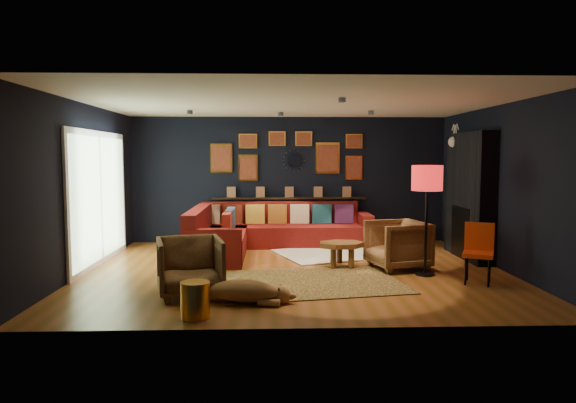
{
  "coord_description": "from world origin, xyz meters",
  "views": [
    {
      "loc": [
        -0.4,
        -7.93,
        1.78
      ],
      "look_at": [
        -0.11,
        0.3,
        1.06
      ],
      "focal_mm": 32.0,
      "sensor_mm": 36.0,
      "label": 1
    }
  ],
  "objects_px": {
    "coffee_table": "(341,247)",
    "pouf": "(217,251)",
    "floor_lamp": "(427,183)",
    "orange_chair": "(479,248)",
    "armchair_right": "(397,242)",
    "dog": "(245,287)",
    "gold_stool": "(195,300)",
    "armchair_left": "(190,264)",
    "sectional": "(259,233)"
  },
  "relations": [
    {
      "from": "sectional",
      "to": "pouf",
      "type": "xyz_separation_m",
      "value": [
        -0.69,
        -1.16,
        -0.14
      ]
    },
    {
      "from": "pouf",
      "to": "floor_lamp",
      "type": "height_order",
      "value": "floor_lamp"
    },
    {
      "from": "sectional",
      "to": "dog",
      "type": "xyz_separation_m",
      "value": [
        -0.1,
        -3.61,
        -0.12
      ]
    },
    {
      "from": "armchair_right",
      "to": "gold_stool",
      "type": "xyz_separation_m",
      "value": [
        -2.85,
        -2.39,
        -0.22
      ]
    },
    {
      "from": "pouf",
      "to": "gold_stool",
      "type": "bearing_deg",
      "value": -88.64
    },
    {
      "from": "armchair_left",
      "to": "armchair_right",
      "type": "relative_size",
      "value": 0.97
    },
    {
      "from": "pouf",
      "to": "orange_chair",
      "type": "height_order",
      "value": "orange_chair"
    },
    {
      "from": "coffee_table",
      "to": "dog",
      "type": "height_order",
      "value": "coffee_table"
    },
    {
      "from": "sectional",
      "to": "armchair_left",
      "type": "distance_m",
      "value": 3.32
    },
    {
      "from": "orange_chair",
      "to": "armchair_right",
      "type": "bearing_deg",
      "value": 160.4
    },
    {
      "from": "armchair_right",
      "to": "sectional",
      "type": "bearing_deg",
      "value": -142.29
    },
    {
      "from": "pouf",
      "to": "gold_stool",
      "type": "relative_size",
      "value": 1.21
    },
    {
      "from": "sectional",
      "to": "pouf",
      "type": "height_order",
      "value": "sectional"
    },
    {
      "from": "coffee_table",
      "to": "pouf",
      "type": "xyz_separation_m",
      "value": [
        -2.04,
        0.46,
        -0.15
      ]
    },
    {
      "from": "coffee_table",
      "to": "armchair_right",
      "type": "distance_m",
      "value": 0.89
    },
    {
      "from": "armchair_right",
      "to": "gold_stool",
      "type": "distance_m",
      "value": 3.72
    },
    {
      "from": "pouf",
      "to": "orange_chair",
      "type": "bearing_deg",
      "value": -21.82
    },
    {
      "from": "pouf",
      "to": "coffee_table",
      "type": "bearing_deg",
      "value": -12.73
    },
    {
      "from": "armchair_left",
      "to": "orange_chair",
      "type": "bearing_deg",
      "value": -6.82
    },
    {
      "from": "orange_chair",
      "to": "floor_lamp",
      "type": "xyz_separation_m",
      "value": [
        -0.61,
        0.48,
        0.9
      ]
    },
    {
      "from": "armchair_left",
      "to": "armchair_right",
      "type": "xyz_separation_m",
      "value": [
        3.05,
        1.45,
        0.01
      ]
    },
    {
      "from": "gold_stool",
      "to": "coffee_table",
      "type": "bearing_deg",
      "value": 52.12
    },
    {
      "from": "coffee_table",
      "to": "gold_stool",
      "type": "relative_size",
      "value": 2.1
    },
    {
      "from": "armchair_left",
      "to": "pouf",
      "type": "bearing_deg",
      "value": 72.15
    },
    {
      "from": "armchair_left",
      "to": "floor_lamp",
      "type": "xyz_separation_m",
      "value": [
        3.36,
        1.0,
        0.98
      ]
    },
    {
      "from": "pouf",
      "to": "floor_lamp",
      "type": "distance_m",
      "value": 3.61
    },
    {
      "from": "coffee_table",
      "to": "floor_lamp",
      "type": "bearing_deg",
      "value": -26.56
    },
    {
      "from": "armchair_left",
      "to": "dog",
      "type": "bearing_deg",
      "value": -42.62
    },
    {
      "from": "coffee_table",
      "to": "dog",
      "type": "distance_m",
      "value": 2.46
    },
    {
      "from": "orange_chair",
      "to": "floor_lamp",
      "type": "distance_m",
      "value": 1.19
    },
    {
      "from": "coffee_table",
      "to": "floor_lamp",
      "type": "xyz_separation_m",
      "value": [
        1.19,
        -0.59,
        1.06
      ]
    },
    {
      "from": "orange_chair",
      "to": "floor_lamp",
      "type": "bearing_deg",
      "value": 167.31
    },
    {
      "from": "sectional",
      "to": "floor_lamp",
      "type": "bearing_deg",
      "value": -41.05
    },
    {
      "from": "armchair_left",
      "to": "floor_lamp",
      "type": "height_order",
      "value": "floor_lamp"
    },
    {
      "from": "orange_chair",
      "to": "dog",
      "type": "height_order",
      "value": "orange_chair"
    },
    {
      "from": "armchair_right",
      "to": "pouf",
      "type": "bearing_deg",
      "value": -115.65
    },
    {
      "from": "armchair_right",
      "to": "orange_chair",
      "type": "distance_m",
      "value": 1.31
    },
    {
      "from": "armchair_right",
      "to": "dog",
      "type": "distance_m",
      "value": 2.98
    },
    {
      "from": "armchair_left",
      "to": "sectional",
      "type": "bearing_deg",
      "value": 61.53
    },
    {
      "from": "coffee_table",
      "to": "dog",
      "type": "bearing_deg",
      "value": -126.21
    },
    {
      "from": "armchair_left",
      "to": "gold_stool",
      "type": "bearing_deg",
      "value": -92.4
    },
    {
      "from": "coffee_table",
      "to": "gold_stool",
      "type": "xyz_separation_m",
      "value": [
        -1.97,
        -2.53,
        -0.13
      ]
    },
    {
      "from": "dog",
      "to": "coffee_table",
      "type": "bearing_deg",
      "value": 62.57
    },
    {
      "from": "pouf",
      "to": "floor_lamp",
      "type": "relative_size",
      "value": 0.29
    },
    {
      "from": "coffee_table",
      "to": "orange_chair",
      "type": "distance_m",
      "value": 2.1
    },
    {
      "from": "sectional",
      "to": "floor_lamp",
      "type": "distance_m",
      "value": 3.54
    },
    {
      "from": "floor_lamp",
      "to": "gold_stool",
      "type": "bearing_deg",
      "value": -148.46
    },
    {
      "from": "floor_lamp",
      "to": "armchair_right",
      "type": "bearing_deg",
      "value": 124.95
    },
    {
      "from": "armchair_right",
      "to": "orange_chair",
      "type": "relative_size",
      "value": 1.0
    },
    {
      "from": "armchair_right",
      "to": "floor_lamp",
      "type": "xyz_separation_m",
      "value": [
        0.31,
        -0.45,
        0.97
      ]
    }
  ]
}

